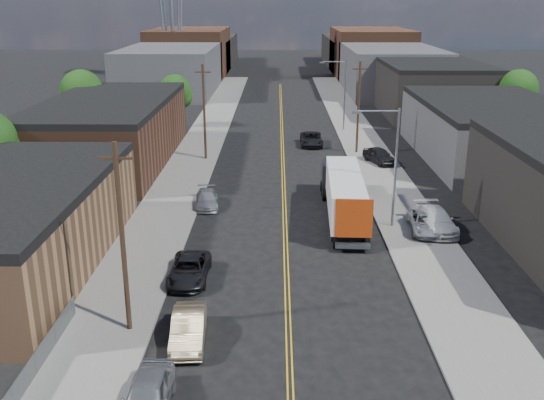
{
  "coord_description": "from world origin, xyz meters",
  "views": [
    {
      "loc": [
        -0.61,
        -17.49,
        16.32
      ],
      "look_at": [
        -0.97,
        23.96,
        2.5
      ],
      "focal_mm": 40.0,
      "sensor_mm": 36.0,
      "label": 1
    }
  ],
  "objects_px": {
    "car_left_a": "(147,396)",
    "car_left_c": "(189,269)",
    "semi_truck": "(343,190)",
    "car_left_b": "(188,328)",
    "car_ahead_truck": "(311,139)",
    "car_left_d": "(207,199)",
    "car_right_lot_c": "(379,155)",
    "car_right_lot_a": "(426,223)",
    "car_right_lot_b": "(435,220)"
  },
  "relations": [
    {
      "from": "car_left_d",
      "to": "car_right_lot_a",
      "type": "distance_m",
      "value": 17.64
    },
    {
      "from": "car_left_d",
      "to": "car_ahead_truck",
      "type": "relative_size",
      "value": 0.82
    },
    {
      "from": "semi_truck",
      "to": "car_left_a",
      "type": "xyz_separation_m",
      "value": [
        -10.42,
        -23.87,
        -1.39
      ]
    },
    {
      "from": "car_left_b",
      "to": "car_right_lot_b",
      "type": "relative_size",
      "value": 0.84
    },
    {
      "from": "semi_truck",
      "to": "car_left_d",
      "type": "height_order",
      "value": "semi_truck"
    },
    {
      "from": "car_right_lot_a",
      "to": "car_ahead_truck",
      "type": "relative_size",
      "value": 0.9
    },
    {
      "from": "semi_truck",
      "to": "car_ahead_truck",
      "type": "relative_size",
      "value": 2.72
    },
    {
      "from": "car_left_a",
      "to": "car_right_lot_b",
      "type": "distance_m",
      "value": 26.67
    },
    {
      "from": "car_left_c",
      "to": "car_left_b",
      "type": "bearing_deg",
      "value": -82.29
    },
    {
      "from": "semi_truck",
      "to": "car_right_lot_b",
      "type": "xyz_separation_m",
      "value": [
        6.5,
        -3.26,
        -1.23
      ]
    },
    {
      "from": "car_left_c",
      "to": "semi_truck",
      "type": "bearing_deg",
      "value": 47.63
    },
    {
      "from": "car_left_a",
      "to": "car_ahead_truck",
      "type": "xyz_separation_m",
      "value": [
        9.32,
        48.2,
        -0.04
      ]
    },
    {
      "from": "car_left_c",
      "to": "car_left_d",
      "type": "relative_size",
      "value": 1.13
    },
    {
      "from": "car_ahead_truck",
      "to": "car_right_lot_c",
      "type": "bearing_deg",
      "value": -52.15
    },
    {
      "from": "car_left_a",
      "to": "car_right_lot_c",
      "type": "distance_m",
      "value": 42.82
    },
    {
      "from": "car_right_lot_a",
      "to": "car_right_lot_b",
      "type": "xyz_separation_m",
      "value": [
        0.77,
        0.28,
        0.12
      ]
    },
    {
      "from": "car_left_b",
      "to": "car_ahead_truck",
      "type": "height_order",
      "value": "car_left_b"
    },
    {
      "from": "car_right_lot_c",
      "to": "car_ahead_truck",
      "type": "bearing_deg",
      "value": 106.79
    },
    {
      "from": "car_left_c",
      "to": "car_right_lot_c",
      "type": "distance_m",
      "value": 31.59
    },
    {
      "from": "car_ahead_truck",
      "to": "car_left_c",
      "type": "bearing_deg",
      "value": -104.7
    },
    {
      "from": "car_left_a",
      "to": "car_left_c",
      "type": "bearing_deg",
      "value": 90.32
    },
    {
      "from": "car_right_lot_a",
      "to": "car_right_lot_b",
      "type": "bearing_deg",
      "value": 24.42
    },
    {
      "from": "car_left_c",
      "to": "car_ahead_truck",
      "type": "relative_size",
      "value": 0.92
    },
    {
      "from": "car_left_a",
      "to": "car_ahead_truck",
      "type": "distance_m",
      "value": 49.09
    },
    {
      "from": "car_left_b",
      "to": "car_right_lot_b",
      "type": "xyz_separation_m",
      "value": [
        16.0,
        15.16,
        0.19
      ]
    },
    {
      "from": "car_left_b",
      "to": "car_left_d",
      "type": "xyz_separation_m",
      "value": [
        -1.4,
        20.78,
        -0.12
      ]
    },
    {
      "from": "car_left_c",
      "to": "car_right_lot_a",
      "type": "bearing_deg",
      "value": 26.03
    },
    {
      "from": "semi_truck",
      "to": "car_right_lot_b",
      "type": "distance_m",
      "value": 7.38
    },
    {
      "from": "semi_truck",
      "to": "car_right_lot_b",
      "type": "bearing_deg",
      "value": -24.04
    },
    {
      "from": "car_right_lot_a",
      "to": "car_right_lot_c",
      "type": "bearing_deg",
      "value": 95.06
    },
    {
      "from": "car_left_a",
      "to": "car_right_lot_a",
      "type": "xyz_separation_m",
      "value": [
        16.15,
        20.32,
        0.04
      ]
    },
    {
      "from": "car_left_d",
      "to": "car_ahead_truck",
      "type": "height_order",
      "value": "car_ahead_truck"
    },
    {
      "from": "car_right_lot_a",
      "to": "car_ahead_truck",
      "type": "bearing_deg",
      "value": 108.06
    },
    {
      "from": "car_left_b",
      "to": "car_left_d",
      "type": "relative_size",
      "value": 1.04
    },
    {
      "from": "car_left_a",
      "to": "car_left_d",
      "type": "bearing_deg",
      "value": 91.3
    },
    {
      "from": "car_left_a",
      "to": "car_left_c",
      "type": "height_order",
      "value": "car_left_a"
    },
    {
      "from": "car_left_b",
      "to": "car_ahead_truck",
      "type": "xyz_separation_m",
      "value": [
        8.4,
        42.75,
        -0.01
      ]
    },
    {
      "from": "semi_truck",
      "to": "car_left_b",
      "type": "xyz_separation_m",
      "value": [
        -9.5,
        -18.42,
        -1.42
      ]
    },
    {
      "from": "car_right_lot_c",
      "to": "car_ahead_truck",
      "type": "xyz_separation_m",
      "value": [
        -6.57,
        8.44,
        -0.19
      ]
    },
    {
      "from": "car_right_lot_a",
      "to": "car_left_b",
      "type": "bearing_deg",
      "value": -131.37
    },
    {
      "from": "car_left_b",
      "to": "car_right_lot_b",
      "type": "bearing_deg",
      "value": 39.8
    },
    {
      "from": "car_left_b",
      "to": "car_right_lot_c",
      "type": "distance_m",
      "value": 37.44
    },
    {
      "from": "car_ahead_truck",
      "to": "car_left_d",
      "type": "bearing_deg",
      "value": -114.09
    },
    {
      "from": "car_left_c",
      "to": "car_right_lot_b",
      "type": "height_order",
      "value": "car_right_lot_b"
    },
    {
      "from": "semi_truck",
      "to": "car_left_b",
      "type": "bearing_deg",
      "value": -114.67
    },
    {
      "from": "car_left_d",
      "to": "car_left_b",
      "type": "bearing_deg",
      "value": -92.78
    },
    {
      "from": "car_right_lot_c",
      "to": "car_left_a",
      "type": "bearing_deg",
      "value": -132.91
    },
    {
      "from": "car_left_b",
      "to": "car_left_c",
      "type": "xyz_separation_m",
      "value": [
        -0.94,
        7.03,
        -0.07
      ]
    },
    {
      "from": "car_left_b",
      "to": "car_left_d",
      "type": "bearing_deg",
      "value": 90.19
    },
    {
      "from": "car_right_lot_c",
      "to": "semi_truck",
      "type": "bearing_deg",
      "value": -130.1
    }
  ]
}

